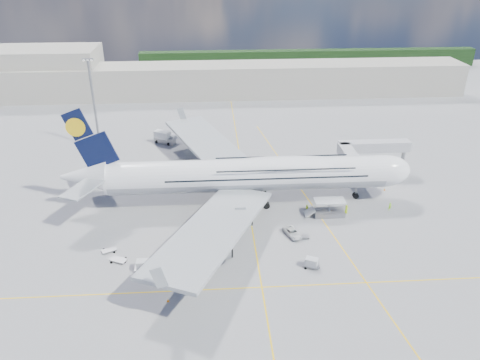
{
  "coord_description": "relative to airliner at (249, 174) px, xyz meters",
  "views": [
    {
      "loc": [
        -7.94,
        -82.73,
        52.19
      ],
      "look_at": [
        -1.86,
        8.0,
        6.56
      ],
      "focal_mm": 35.0,
      "sensor_mm": 36.0,
      "label": 1
    }
  ],
  "objects": [
    {
      "name": "crew_wing",
      "position": [
        -6.55,
        -7.22,
        -5.97
      ],
      "size": [
        0.8,
        1.15,
        1.8
      ],
      "primitive_type": "imported",
      "rotation": [
        0.0,
        0.0,
        1.19
      ],
      "color": "#A1F019",
      "rests_on": "ground"
    },
    {
      "name": "taxi_line_cross",
      "position": [
        -0.26,
        -30.0,
        -6.86
      ],
      "size": [
        120.0,
        0.25,
        0.01
      ],
      "primitive_type": "cube",
      "color": "yellow",
      "rests_on": "ground"
    },
    {
      "name": "dolly_row_b",
      "position": [
        -20.95,
        -23.84,
        -5.77
      ],
      "size": [
        3.28,
        1.81,
        2.05
      ],
      "rotation": [
        0.0,
        0.0,
        0.03
      ],
      "color": "gray",
      "rests_on": "ground"
    },
    {
      "name": "crew_tug",
      "position": [
        -6.85,
        -15.73,
        -5.88
      ],
      "size": [
        1.42,
        1.03,
        1.97
      ],
      "primitive_type": "imported",
      "rotation": [
        0.0,
        0.0,
        -0.25
      ],
      "color": "#D0E317",
      "rests_on": "ground"
    },
    {
      "name": "cargo_loader",
      "position": [
        16.56,
        -7.11,
        -5.62
      ],
      "size": [
        8.53,
        3.2,
        3.67
      ],
      "color": "silver",
      "rests_on": "ground"
    },
    {
      "name": "dolly_nose_near",
      "position": [
        9.44,
        -15.42,
        -6.56
      ],
      "size": [
        2.9,
        1.75,
        0.4
      ],
      "rotation": [
        0.0,
        0.0,
        -0.1
      ],
      "color": "gray",
      "rests_on": "ground"
    },
    {
      "name": "dolly_row_a",
      "position": [
        -25.91,
        -20.92,
        -6.52
      ],
      "size": [
        3.43,
        2.73,
        0.44
      ],
      "rotation": [
        0.0,
        0.0,
        -0.43
      ],
      "color": "gray",
      "rests_on": "ground"
    },
    {
      "name": "cone_tail",
      "position": [
        -38.79,
        3.69,
        -6.58
      ],
      "size": [
        0.46,
        0.46,
        0.59
      ],
      "color": "orange",
      "rests_on": "ground"
    },
    {
      "name": "service_van",
      "position": [
        7.6,
        -14.6,
        -6.16
      ],
      "size": [
        3.93,
        5.57,
        1.41
      ],
      "primitive_type": "imported",
      "rotation": [
        0.0,
        0.0,
        0.35
      ],
      "color": "silver",
      "rests_on": "ground"
    },
    {
      "name": "cone_wing_right_inner",
      "position": [
        -14.26,
        -19.78,
        -6.58
      ],
      "size": [
        0.47,
        0.47,
        0.6
      ],
      "color": "orange",
      "rests_on": "ground"
    },
    {
      "name": "light_mast",
      "position": [
        -40.26,
        35.0,
        6.34
      ],
      "size": [
        3.0,
        0.7,
        25.5
      ],
      "color": "gray",
      "rests_on": "ground"
    },
    {
      "name": "cone_wing_left_outer",
      "position": [
        -7.37,
        20.2,
        -6.63
      ],
      "size": [
        0.39,
        0.39,
        0.5
      ],
      "color": "orange",
      "rests_on": "ground"
    },
    {
      "name": "catering_truck_inner",
      "position": [
        -5.09,
        10.71,
        -5.08
      ],
      "size": [
        6.77,
        3.89,
        3.79
      ],
      "rotation": [
        0.0,
        0.0,
        0.28
      ],
      "color": "gray",
      "rests_on": "ground"
    },
    {
      "name": "cone_nose",
      "position": [
        32.79,
        3.25,
        -6.6
      ],
      "size": [
        0.44,
        0.44,
        0.56
      ],
      "color": "orange",
      "rests_on": "ground"
    },
    {
      "name": "hangar",
      "position": [
        -70.26,
        90.0,
        2.13
      ],
      "size": [
        40.0,
        22.0,
        18.0
      ],
      "primitive_type": "cube",
      "color": "#B2AD9E",
      "rests_on": "ground"
    },
    {
      "name": "cone_wing_right_outer",
      "position": [
        -16.01,
        -32.55,
        -6.6
      ],
      "size": [
        0.44,
        0.44,
        0.56
      ],
      "color": "orange",
      "rests_on": "ground"
    },
    {
      "name": "taxi_line_main",
      "position": [
        -0.26,
        -10.0,
        -6.86
      ],
      "size": [
        0.25,
        220.0,
        0.01
      ],
      "primitive_type": "cube",
      "color": "yellow",
      "rests_on": "ground"
    },
    {
      "name": "jet_bridge",
      "position": [
        29.55,
        10.94,
        -0.02
      ],
      "size": [
        18.8,
        12.1,
        8.5
      ],
      "color": "#B7B7BC",
      "rests_on": "ground"
    },
    {
      "name": "dolly_back",
      "position": [
        -28.23,
        -17.68,
        -6.56
      ],
      "size": [
        3.06,
        2.47,
        0.4
      ],
      "rotation": [
        0.0,
        0.0,
        0.45
      ],
      "color": "gray",
      "rests_on": "ground"
    },
    {
      "name": "dolly_row_c",
      "position": [
        -9.98,
        -21.33,
        -5.95
      ],
      "size": [
        3.04,
        2.43,
        1.7
      ],
      "rotation": [
        0.0,
        0.0,
        0.43
      ],
      "color": "gray",
      "rests_on": "ground"
    },
    {
      "name": "taxi_line_diag",
      "position": [
        13.74,
        -0.0,
        -6.86
      ],
      "size": [
        14.16,
        99.06,
        0.01
      ],
      "primitive_type": "cube",
      "rotation": [
        0.0,
        0.0,
        0.14
      ],
      "color": "yellow",
      "rests_on": "ground"
    },
    {
      "name": "crew_loader",
      "position": [
        12.38,
        -5.02,
        -6.11
      ],
      "size": [
        0.87,
        0.93,
        1.52
      ],
      "primitive_type": "imported",
      "rotation": [
        0.0,
        0.0,
        -1.06
      ],
      "color": "#B0E718",
      "rests_on": "ground"
    },
    {
      "name": "terminal",
      "position": [
        -0.26,
        85.0,
        -0.87
      ],
      "size": [
        180.0,
        16.0,
        12.0
      ],
      "primitive_type": "cube",
      "color": "#B2AD9E",
      "rests_on": "ground"
    },
    {
      "name": "baggage_tug",
      "position": [
        -7.71,
        -14.4,
        -6.19
      ],
      "size": [
        2.65,
        1.6,
        1.55
      ],
      "rotation": [
        0.0,
        0.0,
        0.19
      ],
      "color": "silver",
      "rests_on": "ground"
    },
    {
      "name": "tree_line",
      "position": [
        39.74,
        130.0,
        -2.87
      ],
      "size": [
        160.0,
        6.0,
        8.0
      ],
      "primitive_type": "cube",
      "color": "#193814",
      "rests_on": "ground"
    },
    {
      "name": "ground",
      "position": [
        -0.26,
        -10.0,
        -6.87
      ],
      "size": [
        300.0,
        300.0,
        0.0
      ],
      "primitive_type": "plane",
      "color": "gray",
      "rests_on": "ground"
    },
    {
      "name": "airliner",
      "position": [
        0.0,
        0.0,
        0.0
      ],
      "size": [
        77.26,
        79.15,
        23.71
      ],
      "color": "white",
      "rests_on": "ground"
    },
    {
      "name": "crew_nose",
      "position": [
        30.66,
        -5.96,
        -5.92
      ],
      "size": [
        0.8,
        0.65,
        1.89
      ],
      "primitive_type": "imported",
      "rotation": [
        0.0,
        0.0,
        0.33
      ],
      "color": "#9CF519",
      "rests_on": "ground"
    },
    {
      "name": "catering_truck_outer",
      "position": [
        -21.74,
        36.7,
        -5.11
      ],
      "size": [
        6.9,
        5.06,
        3.8
      ],
      "rotation": [
        0.0,
        0.0,
        -0.53
      ],
      "color": "gray",
      "rests_on": "ground"
    },
    {
      "name": "dolly_nose_far",
      "position": [
        9.3,
        -25.01,
        -5.86
      ],
      "size": [
        3.34,
        2.67,
        1.87
      ],
      "rotation": [
        0.0,
        0.0,
        -0.43
      ],
      "color": "gray",
      "rests_on": "ground"
    },
    {
      "name": "crew_van",
      "position": [
        20.75,
        -6.54,
        -5.89
      ],
      "size": [
        0.74,
        1.03,
        1.96
      ],
      "primitive_type": "imported",
      "rotation": [
        0.0,
        0.0,
        1.7
      ],
      "color": "#C7F319",
      "rests_on": "ground"
    },
    {
      "name": "cone_wing_left_inner",
      "position": [
        -13.29,
        18.22,
        -6.62
      ],
      "size": [
        0.41,
        0.41,
        0.52
      ],
      "color": "orange",
      "rests_on": "ground"
    }
  ]
}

